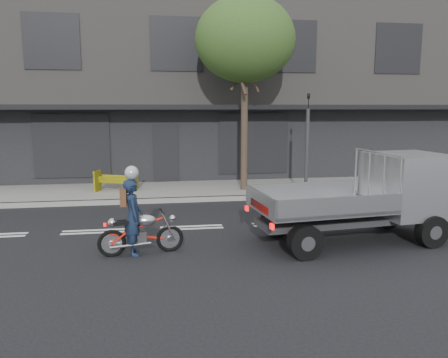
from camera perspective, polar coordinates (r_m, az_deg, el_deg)
ground at (r=11.26m, az=-4.24°, el=-6.35°), size 80.00×80.00×0.00m
sidewalk at (r=15.82m, az=-5.60°, el=-1.51°), size 32.00×3.20×0.15m
kerb at (r=14.25m, az=-5.24°, el=-2.71°), size 32.00×0.20×0.15m
building_main at (r=22.15m, az=-6.74°, el=11.77°), size 26.00×10.00×8.00m
street_tree at (r=15.47m, az=2.76°, el=17.65°), size 3.40×3.40×6.74m
traffic_light_pole at (r=15.09m, az=10.77°, el=3.90°), size 0.12×0.12×3.50m
motorcycle at (r=9.33m, az=-10.78°, el=-6.81°), size 1.78×0.52×0.92m
rider at (r=9.26m, az=-11.78°, el=-4.88°), size 0.46×0.63×1.60m
flatbed_ute at (r=10.81m, az=21.18°, el=-1.20°), size 4.65×2.29×2.08m
construction_barrier at (r=15.51m, az=-13.96°, el=-0.25°), size 1.47×1.03×0.76m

